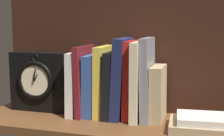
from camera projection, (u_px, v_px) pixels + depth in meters
The scene contains 14 objects.
ground_plane at pixel (112, 124), 100.79cm from camera, with size 87.99×29.17×2.50cm, color brown.
back_panel at pixel (124, 55), 111.04cm from camera, with size 87.99×1.20×38.73cm, color black.
book_white_catcher at pixel (78, 83), 107.82cm from camera, with size 2.69×15.99×20.86cm, color silver.
book_maroon_dawkins at pixel (85, 80), 106.94cm from camera, with size 1.87×16.39×22.81cm, color maroon.
book_blue_modern at pixel (94, 85), 106.28cm from camera, with size 3.45×14.01×20.04cm, color #2D4C8E.
book_yellow_seinlanguage at pixel (103, 81), 105.10cm from camera, with size 2.74×13.88×22.88cm, color gold.
book_black_skeptic at pixel (112, 84), 104.34cm from camera, with size 2.69×14.98×21.24cm, color black.
book_navy_bierce at pixel (122, 78), 103.10cm from camera, with size 3.14×14.90×25.59cm, color #192147.
book_red_requiem at pixel (131, 80), 102.29cm from camera, with size 2.25×13.33×24.79cm, color red.
book_cream_twain at pixel (139, 80), 101.54cm from camera, with size 2.43×16.63×24.63cm, color beige.
book_gray_chess at pixel (147, 79), 100.66cm from camera, with size 2.51×14.71×25.80cm, color gray.
book_tan_shortstories at pixel (158, 93), 100.30cm from camera, with size 3.74×12.58×17.12cm, color tan.
framed_clock at pixel (40, 81), 110.96cm from camera, with size 20.35×7.58×20.35cm.
book_stack_side at pixel (202, 124), 91.14cm from camera, with size 18.43×14.36×4.40cm.
Camera 1 is at (28.22, -92.98, 30.87)cm, focal length 51.37 mm.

